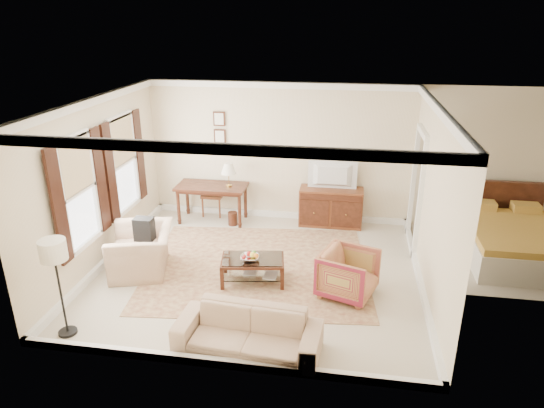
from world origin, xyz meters
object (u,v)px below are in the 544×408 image
(coffee_table, at_px, (253,264))
(sofa, at_px, (248,326))
(striped_armchair, at_px, (348,272))
(tv, at_px, (333,167))
(writing_desk, at_px, (212,190))
(club_armchair, at_px, (141,244))
(sideboard, at_px, (331,207))

(coffee_table, bearing_deg, sofa, -80.75)
(striped_armchair, bearing_deg, tv, 27.92)
(writing_desk, relative_size, coffee_table, 1.33)
(writing_desk, xyz_separation_m, club_armchair, (-0.60, -2.29, -0.19))
(tv, xyz_separation_m, coffee_table, (-1.15, -2.54, -0.95))
(sideboard, height_order, sofa, sideboard)
(tv, xyz_separation_m, sofa, (-0.87, -4.27, -0.90))
(writing_desk, xyz_separation_m, striped_armchair, (2.90, -2.53, -0.28))
(sideboard, distance_m, sofa, 4.38)
(tv, xyz_separation_m, club_armchair, (-3.10, -2.46, -0.77))
(writing_desk, height_order, sideboard, writing_desk)
(club_armchair, bearing_deg, sofa, 35.30)
(writing_desk, distance_m, striped_armchair, 3.86)
(coffee_table, distance_m, club_armchair, 1.96)
(writing_desk, bearing_deg, sofa, -68.35)
(sideboard, bearing_deg, writing_desk, -175.71)
(writing_desk, height_order, coffee_table, writing_desk)
(writing_desk, bearing_deg, tv, 3.83)
(writing_desk, xyz_separation_m, coffee_table, (1.35, -2.37, -0.36))
(sideboard, distance_m, tv, 0.87)
(writing_desk, bearing_deg, striped_armchair, -41.18)
(club_armchair, bearing_deg, sideboard, 112.94)
(sideboard, xyz_separation_m, striped_armchair, (0.40, -2.72, 0.01))
(club_armchair, xyz_separation_m, sofa, (2.23, -1.81, -0.14))
(coffee_table, xyz_separation_m, sofa, (0.28, -1.73, 0.04))
(sideboard, relative_size, tv, 1.37)
(writing_desk, xyz_separation_m, sideboard, (2.50, 0.19, -0.29))
(tv, height_order, coffee_table, tv)
(writing_desk, relative_size, sofa, 0.77)
(writing_desk, height_order, tv, tv)
(writing_desk, bearing_deg, club_armchair, -104.77)
(tv, relative_size, striped_armchair, 1.15)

